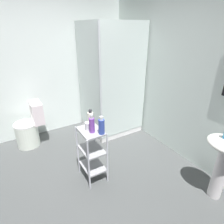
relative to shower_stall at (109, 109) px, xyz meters
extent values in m
cube|color=#464949|center=(1.21, -1.22, -0.47)|extent=(4.20, 4.20, 0.02)
cube|color=white|center=(1.21, 0.63, 0.79)|extent=(4.20, 0.10, 2.50)
cube|color=white|center=(-0.64, -1.22, 0.79)|extent=(0.10, 4.20, 2.50)
cube|color=white|center=(-0.10, 0.10, -0.41)|extent=(0.90, 0.90, 0.10)
cube|color=silver|center=(-0.10, -0.35, 0.59)|extent=(0.90, 0.02, 1.90)
cube|color=silver|center=(0.35, 0.10, 0.59)|extent=(0.02, 0.90, 1.90)
cylinder|color=silver|center=(0.35, -0.35, 0.59)|extent=(0.04, 0.04, 1.90)
cylinder|color=silver|center=(-0.10, 0.10, -0.36)|extent=(0.08, 0.08, 0.00)
cylinder|color=white|center=(2.07, 0.30, -0.12)|extent=(0.15, 0.15, 0.68)
cylinder|color=white|center=(-0.27, -1.48, -0.26)|extent=(0.37, 0.37, 0.40)
torus|color=white|center=(-0.27, -1.48, -0.05)|extent=(0.37, 0.37, 0.04)
cube|color=white|center=(-0.27, -1.26, 0.12)|extent=(0.35, 0.17, 0.36)
cylinder|color=silver|center=(0.83, -0.97, -0.09)|extent=(0.02, 0.02, 0.74)
cylinder|color=silver|center=(1.19, -0.97, -0.09)|extent=(0.02, 0.02, 0.74)
cylinder|color=silver|center=(0.83, -0.71, -0.09)|extent=(0.02, 0.02, 0.74)
cylinder|color=silver|center=(1.19, -0.71, -0.09)|extent=(0.02, 0.02, 0.74)
cube|color=#99999E|center=(1.01, -0.84, -0.28)|extent=(0.36, 0.26, 0.02)
cube|color=#99999E|center=(1.01, -0.84, -0.01)|extent=(0.36, 0.26, 0.02)
cube|color=#99999E|center=(1.01, -0.84, 0.27)|extent=(0.36, 0.26, 0.02)
cylinder|color=purple|center=(1.05, -0.85, 0.37)|extent=(0.07, 0.07, 0.19)
cylinder|color=silver|center=(1.05, -0.85, 0.49)|extent=(0.04, 0.04, 0.05)
cylinder|color=white|center=(0.90, -0.79, 0.37)|extent=(0.07, 0.07, 0.19)
cylinder|color=#333338|center=(0.90, -0.79, 0.48)|extent=(0.04, 0.04, 0.04)
cylinder|color=#354CB0|center=(1.14, -0.76, 0.37)|extent=(0.07, 0.07, 0.19)
cylinder|color=white|center=(1.14, -0.76, 0.48)|extent=(0.04, 0.04, 0.04)
cylinder|color=silver|center=(0.97, -0.86, 0.32)|extent=(0.08, 0.08, 0.10)
camera|label=1|loc=(2.86, -1.65, 1.45)|focal=29.98mm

